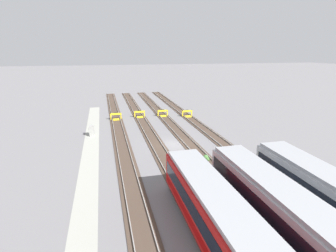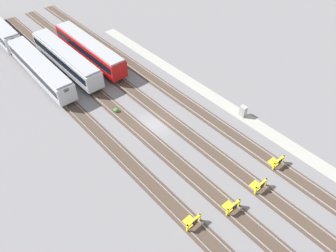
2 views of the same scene
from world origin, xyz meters
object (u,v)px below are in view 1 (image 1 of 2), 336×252
at_px(weed_clump, 206,158).
at_px(subway_car_front_row_right_inner, 291,219).
at_px(bumper_stop_near_inner_track, 140,115).
at_px(bumper_stop_far_inner_track, 188,114).
at_px(bumper_stop_middle_track, 163,114).
at_px(electrical_cabinet, 92,130).
at_px(subway_car_front_row_leftmost, 226,231).
at_px(bumper_stop_nearest_track, 116,117).

bearing_deg(weed_clump, subway_car_front_row_right_inner, -0.61).
height_order(bumper_stop_near_inner_track, bumper_stop_far_inner_track, same).
bearing_deg(bumper_stop_middle_track, electrical_cabinet, -54.89).
xyz_separation_m(electrical_cabinet, weed_clump, (12.36, 12.90, -0.56)).
bearing_deg(electrical_cabinet, weed_clump, 46.24).
distance_m(subway_car_front_row_right_inner, bumper_stop_far_inner_track, 34.37).
xyz_separation_m(subway_car_front_row_leftmost, weed_clump, (-14.18, 4.52, -1.80)).
bearing_deg(bumper_stop_far_inner_track, subway_car_front_row_right_inner, -7.44).
bearing_deg(subway_car_front_row_leftmost, subway_car_front_row_right_inner, 90.00).
bearing_deg(subway_car_front_row_leftmost, weed_clump, 162.32).
bearing_deg(bumper_stop_near_inner_track, bumper_stop_middle_track, 87.13).
distance_m(bumper_stop_near_inner_track, bumper_stop_far_inner_track, 8.99).
distance_m(subway_car_front_row_right_inner, bumper_stop_near_inner_track, 36.04).
bearing_deg(subway_car_front_row_leftmost, bumper_stop_far_inner_track, 165.49).
height_order(subway_car_front_row_right_inner, bumper_stop_nearest_track, subway_car_front_row_right_inner).
bearing_deg(electrical_cabinet, bumper_stop_near_inner_track, 137.71).
relative_size(bumper_stop_nearest_track, weed_clump, 2.18).
bearing_deg(electrical_cabinet, bumper_stop_far_inner_track, 113.59).
bearing_deg(bumper_stop_near_inner_track, electrical_cabinet, -42.29).
bearing_deg(bumper_stop_middle_track, bumper_stop_far_inner_track, 71.59).
xyz_separation_m(bumper_stop_nearest_track, bumper_stop_far_inner_track, (0.95, 13.24, 0.00)).
distance_m(electrical_cabinet, weed_clump, 17.87).
distance_m(subway_car_front_row_leftmost, bumper_stop_nearest_track, 35.31).
distance_m(subway_car_front_row_leftmost, bumper_stop_far_inner_track, 35.20).
distance_m(subway_car_front_row_leftmost, bumper_stop_near_inner_track, 35.77).
xyz_separation_m(subway_car_front_row_right_inner, bumper_stop_near_inner_track, (-35.74, -4.38, -1.53)).
relative_size(subway_car_front_row_right_inner, bumper_stop_near_inner_track, 9.00).
height_order(bumper_stop_far_inner_track, weed_clump, bumper_stop_far_inner_track).
distance_m(subway_car_front_row_right_inner, weed_clump, 14.30).
xyz_separation_m(bumper_stop_nearest_track, weed_clump, (20.81, 8.95, -0.27)).
distance_m(bumper_stop_nearest_track, electrical_cabinet, 9.34).
height_order(bumper_stop_middle_track, bumper_stop_far_inner_track, same).
bearing_deg(subway_car_front_row_right_inner, electrical_cabinet, -154.34).
bearing_deg(bumper_stop_far_inner_track, bumper_stop_nearest_track, -94.10).
relative_size(subway_car_front_row_leftmost, subway_car_front_row_right_inner, 1.00).
xyz_separation_m(bumper_stop_near_inner_track, bumper_stop_far_inner_track, (1.69, 8.83, 0.00)).
relative_size(subway_car_front_row_right_inner, bumper_stop_middle_track, 8.98).
xyz_separation_m(subway_car_front_row_leftmost, bumper_stop_near_inner_track, (-35.74, -0.01, -1.53)).
relative_size(subway_car_front_row_leftmost, weed_clump, 19.57).
bearing_deg(bumper_stop_near_inner_track, subway_car_front_row_right_inner, 6.99).
xyz_separation_m(subway_car_front_row_right_inner, bumper_stop_middle_track, (-35.52, 0.02, -1.53)).
relative_size(subway_car_front_row_leftmost, bumper_stop_near_inner_track, 9.00).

